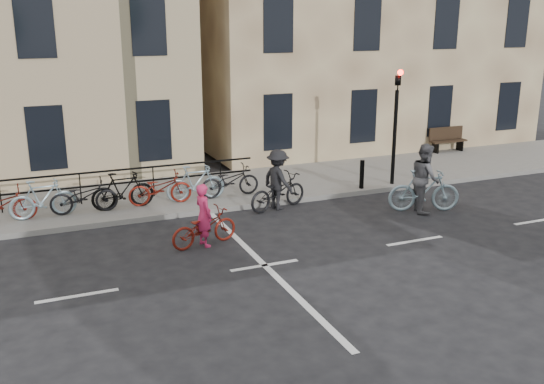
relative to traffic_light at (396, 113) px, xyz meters
name	(u,v)px	position (x,y,z in m)	size (l,w,h in m)	color
ground	(265,266)	(-6.20, -4.34, -2.45)	(120.00, 120.00, 0.00)	black
sidewalk	(56,208)	(-10.20, 1.66, -2.38)	(46.00, 4.00, 0.15)	slate
traffic_light	(396,113)	(0.00, 0.00, 0.00)	(0.18, 0.30, 3.90)	black
bollard_east	(362,174)	(-1.20, -0.09, -1.85)	(0.14, 0.14, 0.90)	black
bollard_west	(425,167)	(1.20, -0.09, -1.85)	(0.14, 0.14, 0.90)	black
bench	(447,138)	(4.80, 3.39, -1.78)	(1.60, 0.41, 0.97)	black
parked_bikes	(84,195)	(-9.50, 0.70, -1.81)	(10.40, 1.23, 1.05)	black
cyclist_pink	(204,224)	(-7.07, -2.61, -1.92)	(1.82, 0.99, 1.54)	maroon
cyclist_grey	(424,184)	(-0.55, -2.40, -1.66)	(2.09, 1.26, 1.95)	#8AA7B4
cyclist_dark	(278,186)	(-4.28, -0.60, -1.77)	(2.07, 1.26, 1.74)	black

